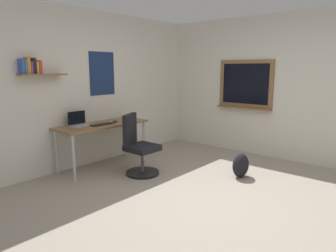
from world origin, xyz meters
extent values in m
plane|color=#9E9384|center=(0.00, 0.00, 0.00)|extent=(5.20, 5.20, 0.00)
cube|color=silver|center=(0.00, 2.45, 1.30)|extent=(5.00, 0.10, 2.60)
cube|color=olive|center=(-0.84, 2.30, 1.55)|extent=(0.68, 0.20, 0.02)
cube|color=navy|center=(0.29, 2.39, 1.55)|extent=(0.52, 0.01, 0.74)
cube|color=#3851B2|center=(-1.13, 2.33, 1.67)|extent=(0.04, 0.14, 0.21)
cube|color=teal|center=(-1.09, 2.33, 1.66)|extent=(0.03, 0.14, 0.19)
cube|color=orange|center=(-1.05, 2.33, 1.68)|extent=(0.04, 0.14, 0.23)
cube|color=#7A3D99|center=(-1.01, 2.33, 1.65)|extent=(0.03, 0.14, 0.17)
cube|color=black|center=(-0.97, 2.33, 1.67)|extent=(0.04, 0.14, 0.22)
cube|color=gold|center=(-0.93, 2.33, 1.65)|extent=(0.03, 0.14, 0.17)
cube|color=#C63833|center=(-0.88, 2.33, 1.66)|extent=(0.04, 0.14, 0.19)
cube|color=silver|center=(2.45, 0.00, 1.30)|extent=(0.10, 5.00, 2.60)
cube|color=olive|center=(2.38, 0.72, 1.35)|extent=(0.04, 1.10, 0.90)
cube|color=black|center=(2.37, 0.72, 1.35)|extent=(0.01, 0.94, 0.76)
cube|color=olive|center=(2.34, 0.72, 0.89)|extent=(0.12, 1.10, 0.03)
cube|color=olive|center=(0.01, 2.07, 0.72)|extent=(1.56, 0.59, 0.03)
cylinder|color=#B7B7BC|center=(-0.71, 1.84, 0.35)|extent=(0.04, 0.04, 0.71)
cylinder|color=#B7B7BC|center=(0.73, 1.84, 0.35)|extent=(0.04, 0.04, 0.71)
cylinder|color=#B7B7BC|center=(-0.71, 2.31, 0.35)|extent=(0.04, 0.04, 0.71)
cylinder|color=#B7B7BC|center=(0.73, 2.31, 0.35)|extent=(0.04, 0.04, 0.71)
cylinder|color=black|center=(0.17, 1.30, 0.02)|extent=(0.52, 0.52, 0.04)
cylinder|color=#4C4C51|center=(0.17, 1.30, 0.21)|extent=(0.05, 0.05, 0.34)
cube|color=black|center=(0.17, 1.30, 0.42)|extent=(0.44, 0.44, 0.09)
cube|color=black|center=(0.08, 1.49, 0.71)|extent=(0.39, 0.23, 0.48)
cube|color=#ADAFB5|center=(-0.34, 2.18, 0.75)|extent=(0.31, 0.21, 0.02)
cube|color=black|center=(-0.34, 2.28, 0.86)|extent=(0.31, 0.01, 0.21)
cube|color=black|center=(-0.07, 2.00, 0.75)|extent=(0.37, 0.13, 0.02)
ellipsoid|color=#262628|center=(0.21, 2.00, 0.75)|extent=(0.10, 0.06, 0.03)
cylinder|color=#338C4C|center=(0.69, 2.05, 0.78)|extent=(0.08, 0.08, 0.09)
ellipsoid|color=black|center=(1.05, 0.07, 0.18)|extent=(0.32, 0.22, 0.37)
camera|label=1|loc=(-3.07, -1.99, 1.63)|focal=32.69mm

